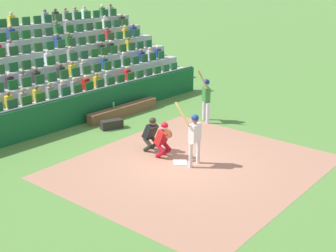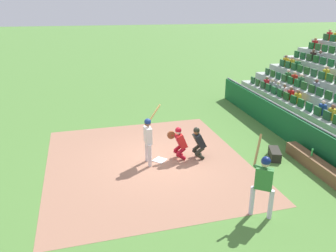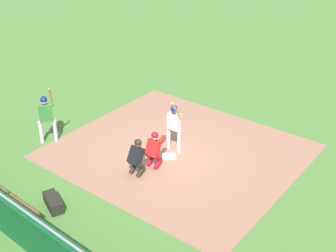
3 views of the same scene
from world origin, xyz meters
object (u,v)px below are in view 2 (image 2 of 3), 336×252
home_plate_marker (160,160)px  catcher_crouching (179,141)px  dugout_bench (321,168)px  equipment_duffel_bag (275,154)px  home_plate_umpire (198,141)px  on_deck_batter (263,180)px  batter_at_plate (148,136)px  water_bottle_on_bench (312,152)px

home_plate_marker → catcher_crouching: catcher_crouching is taller
dugout_bench → home_plate_marker: bearing=66.6°
equipment_duffel_bag → home_plate_umpire: bearing=97.1°
home_plate_marker → equipment_duffel_bag: bearing=-100.2°
catcher_crouching → home_plate_umpire: 0.72m
catcher_crouching → equipment_duffel_bag: (-0.79, -3.54, -0.54)m
catcher_crouching → home_plate_marker: bearing=91.0°
equipment_duffel_bag → on_deck_batter: on_deck_batter is taller
catcher_crouching → on_deck_batter: size_ratio=0.57×
batter_at_plate → equipment_duffel_bag: batter_at_plate is taller
home_plate_marker → batter_at_plate: (-0.16, 0.45, 1.08)m
batter_at_plate → home_plate_umpire: size_ratio=1.69×
water_bottle_on_bench → equipment_duffel_bag: water_bottle_on_bench is taller
home_plate_marker → home_plate_umpire: 1.61m
on_deck_batter → equipment_duffel_bag: bearing=-35.1°
catcher_crouching → on_deck_batter: 4.22m
home_plate_marker → catcher_crouching: (0.01, -0.75, 0.70)m
home_plate_marker → dugout_bench: size_ratio=0.12×
water_bottle_on_bench → on_deck_batter: on_deck_batter is taller
home_plate_umpire → on_deck_batter: (-3.87, -0.58, 0.44)m
home_plate_marker → on_deck_batter: bearing=-152.9°
home_plate_marker → on_deck_batter: size_ratio=0.19×
home_plate_umpire → on_deck_batter: 3.94m
equipment_duffel_bag → on_deck_batter: 4.04m
dugout_bench → equipment_duffel_bag: bearing=31.6°
home_plate_marker → on_deck_batter: (-3.98, -2.03, 1.12)m
batter_at_plate → catcher_crouching: bearing=-82.0°
catcher_crouching → dugout_bench: 5.02m
home_plate_marker → water_bottle_on_bench: bearing=-108.1°
equipment_duffel_bag → batter_at_plate: bearing=102.7°
home_plate_marker → dugout_bench: dugout_bench is taller
batter_at_plate → home_plate_umpire: batter_at_plate is taller
batter_at_plate → dugout_bench: size_ratio=0.58×
batter_at_plate → dugout_bench: bearing=-110.3°
catcher_crouching → equipment_duffel_bag: catcher_crouching is taller
water_bottle_on_bench → on_deck_batter: 3.94m
dugout_bench → on_deck_batter: (-1.74, 3.17, 0.92)m
dugout_bench → water_bottle_on_bench: (0.55, 0.01, 0.35)m
catcher_crouching → home_plate_umpire: (-0.13, -0.70, -0.02)m
catcher_crouching → water_bottle_on_bench: 4.76m
on_deck_batter → catcher_crouching: bearing=17.8°
batter_at_plate → on_deck_batter: 4.56m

